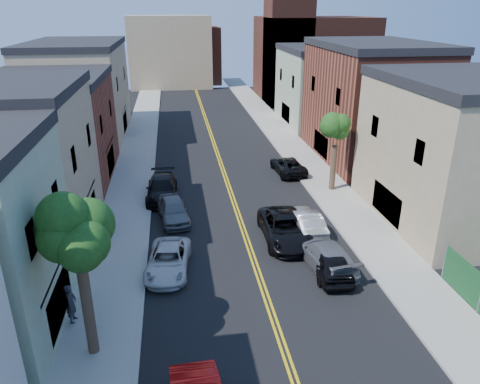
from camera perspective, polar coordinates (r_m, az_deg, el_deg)
name	(u,v)px	position (r m, az deg, el deg)	size (l,w,h in m)	color
sidewalk_left	(135,160)	(44.06, -13.01, 3.97)	(3.20, 100.00, 0.15)	gray
sidewalk_right	(298,152)	(45.50, 7.26, 4.96)	(3.20, 100.00, 0.15)	gray
curb_left	(154,159)	(43.94, -10.74, 4.11)	(0.30, 100.00, 0.15)	gray
curb_right	(281,153)	(45.07, 5.11, 4.88)	(0.30, 100.00, 0.15)	gray
bldg_left_tan_near	(5,172)	(29.95, -27.32, 2.28)	(9.00, 10.00, 9.00)	#998466
bldg_left_brick	(51,132)	(40.21, -22.61, 6.93)	(9.00, 12.00, 8.00)	brown
bldg_left_tan_far	(80,93)	(53.46, -19.41, 11.64)	(9.00, 16.00, 9.50)	#998466
bldg_right_tan	(458,155)	(32.76, 25.58, 4.15)	(9.00, 12.00, 9.00)	#998466
bldg_right_brick	(370,105)	(44.53, 15.98, 10.45)	(9.00, 14.00, 10.00)	brown
bldg_right_palegrn	(322,88)	(57.50, 10.28, 12.69)	(9.00, 12.00, 8.50)	gray
church	(307,51)	(72.10, 8.44, 17.08)	(16.20, 14.20, 22.60)	#4C2319
backdrop_left	(170,52)	(84.13, -8.71, 16.93)	(14.00, 8.00, 12.00)	#998466
backdrop_center	(192,55)	(88.30, -5.99, 16.64)	(10.00, 8.00, 10.00)	brown
tree_left_mid	(74,210)	(17.65, -20.12, -2.15)	(5.20, 5.20, 9.29)	#3C2F1E
tree_right_far	(337,118)	(34.86, 12.10, 8.99)	(4.40, 4.40, 8.03)	#3C2F1E
white_pickup	(168,260)	(25.32, -8.97, -8.45)	(2.19, 4.75, 1.32)	silver
grey_car_left	(173,210)	(30.94, -8.35, -2.23)	(1.82, 4.52, 1.54)	#595C60
black_car_left	(162,188)	(34.69, -9.75, 0.47)	(2.20, 5.42, 1.57)	black
grey_car_right	(325,254)	(25.84, 10.61, -7.65)	(2.11, 5.20, 1.51)	slate
black_car_right	(330,261)	(25.23, 11.14, -8.45)	(1.80, 4.48, 1.53)	black
silver_car_right	(305,222)	(29.26, 8.10, -3.70)	(1.63, 4.68, 1.54)	#9EA2A6
dark_car_right_far	(288,166)	(39.65, 6.04, 3.31)	(2.25, 4.87, 1.35)	black
black_suv_lane	(285,229)	(28.19, 5.64, -4.57)	(2.65, 5.75, 1.60)	black
pedestrian_left	(71,303)	(22.37, -20.37, -12.94)	(0.69, 0.45, 1.88)	#26262E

